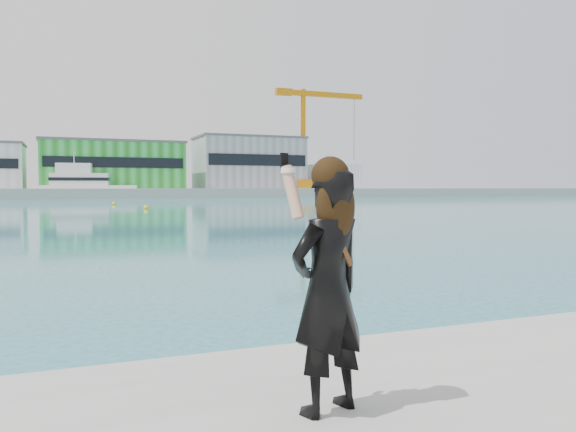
% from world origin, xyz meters
% --- Properties ---
extents(far_quay, '(320.00, 40.00, 2.00)m').
position_xyz_m(far_quay, '(0.00, 130.00, 1.00)').
color(far_quay, '#9E9E99').
rests_on(far_quay, ground).
extents(warehouse_green, '(30.60, 16.36, 10.50)m').
position_xyz_m(warehouse_green, '(8.00, 127.98, 7.26)').
color(warehouse_green, '#249027').
rests_on(warehouse_green, far_quay).
extents(warehouse_grey_right, '(25.50, 15.35, 12.50)m').
position_xyz_m(warehouse_grey_right, '(40.00, 127.98, 8.26)').
color(warehouse_grey_right, gray).
rests_on(warehouse_grey_right, far_quay).
extents(ancillary_shed, '(12.00, 10.00, 6.00)m').
position_xyz_m(ancillary_shed, '(62.00, 126.00, 5.00)').
color(ancillary_shed, silver).
rests_on(ancillary_shed, far_quay).
extents(dock_crane, '(23.00, 4.00, 24.00)m').
position_xyz_m(dock_crane, '(53.20, 122.00, 15.07)').
color(dock_crane, orange).
rests_on(dock_crane, far_quay).
extents(flagpole_right, '(1.28, 0.16, 8.00)m').
position_xyz_m(flagpole_right, '(22.09, 121.00, 6.54)').
color(flagpole_right, silver).
rests_on(flagpole_right, far_quay).
extents(motor_yacht, '(20.53, 8.19, 9.32)m').
position_xyz_m(motor_yacht, '(1.37, 117.40, 2.62)').
color(motor_yacht, silver).
rests_on(motor_yacht, ground).
extents(buoy_near, '(0.50, 0.50, 0.50)m').
position_xyz_m(buoy_near, '(5.63, 55.69, 0.00)').
color(buoy_near, yellow).
rests_on(buoy_near, ground).
extents(buoy_extra, '(0.50, 0.50, 0.50)m').
position_xyz_m(buoy_extra, '(3.68, 71.30, 0.00)').
color(buoy_extra, yellow).
rests_on(buoy_extra, ground).
extents(woman, '(0.68, 0.55, 1.71)m').
position_xyz_m(woman, '(-0.67, -0.60, 1.66)').
color(woman, black).
rests_on(woman, near_quay).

